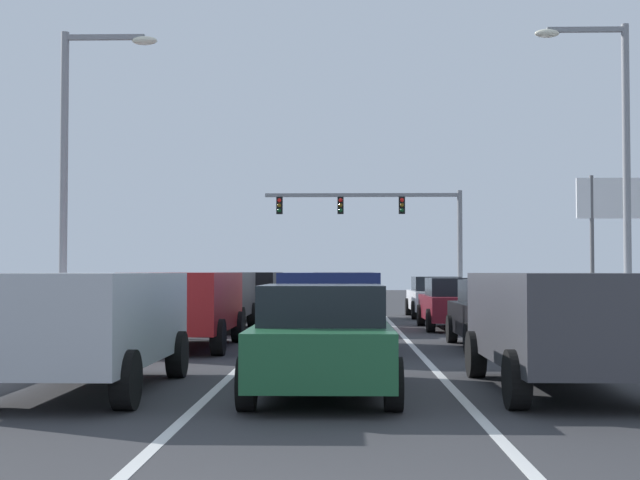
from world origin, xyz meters
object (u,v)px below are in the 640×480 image
object	(u,v)px
sedan_maroon_right_lane_third	(456,303)
sedan_tan_center_lane_third	(338,304)
traffic_light_gantry	(391,217)
street_lamp_right_mid	(614,148)
sedan_white_right_lane_fourth	(435,297)
suv_gray_center_lane_fourth	(343,291)
suv_navy_center_lane_second	(330,303)
suv_charcoal_right_lane_nearest	(561,319)
street_lamp_left_mid	(77,153)
sedan_black_right_lane_second	(501,314)
suv_silver_left_lane_nearest	(88,319)
suv_red_left_lane_second	(186,302)
suv_black_left_lane_fourth	(251,291)
sedan_green_center_lane_nearest	(323,339)
suv_charcoal_left_lane_third	(213,295)
roadside_sign_right	(617,213)

from	to	relation	value
sedan_maroon_right_lane_third	sedan_tan_center_lane_third	world-z (taller)	same
traffic_light_gantry	street_lamp_right_mid	size ratio (longest dim) A/B	1.26
sedan_white_right_lane_fourth	suv_gray_center_lane_fourth	distance (m)	3.95
suv_gray_center_lane_fourth	street_lamp_right_mid	bearing A→B (deg)	-38.63
suv_navy_center_lane_second	traffic_light_gantry	bearing A→B (deg)	84.56
suv_charcoal_right_lane_nearest	street_lamp_right_mid	world-z (taller)	street_lamp_right_mid
street_lamp_left_mid	sedan_maroon_right_lane_third	bearing A→B (deg)	12.49
sedan_tan_center_lane_third	street_lamp_right_mid	size ratio (longest dim) A/B	0.52
sedan_black_right_lane_second	suv_silver_left_lane_nearest	size ratio (longest dim) A/B	0.92
suv_red_left_lane_second	street_lamp_left_mid	size ratio (longest dim) A/B	0.59
suv_charcoal_right_lane_nearest	street_lamp_left_mid	distance (m)	16.02
sedan_white_right_lane_fourth	suv_red_left_lane_second	size ratio (longest dim) A/B	0.92
sedan_maroon_right_lane_third	suv_gray_center_lane_fourth	size ratio (longest dim) A/B	0.92
suv_silver_left_lane_nearest	suv_black_left_lane_fourth	world-z (taller)	same
suv_red_left_lane_second	suv_black_left_lane_fourth	xyz separation A→B (m)	(0.18, 12.45, 0.00)
street_lamp_right_mid	suv_navy_center_lane_second	bearing A→B (deg)	-141.63
suv_navy_center_lane_second	suv_gray_center_lane_fourth	size ratio (longest dim) A/B	1.00
sedan_white_right_lane_fourth	sedan_black_right_lane_second	bearing A→B (deg)	-89.82
suv_red_left_lane_second	suv_black_left_lane_fourth	size ratio (longest dim) A/B	1.00
sedan_green_center_lane_nearest	traffic_light_gantry	bearing A→B (deg)	85.52
suv_gray_center_lane_fourth	sedan_tan_center_lane_third	bearing A→B (deg)	-91.54
suv_gray_center_lane_fourth	suv_navy_center_lane_second	bearing A→B (deg)	-91.30
sedan_white_right_lane_fourth	street_lamp_left_mid	bearing A→B (deg)	-139.38
street_lamp_left_mid	suv_charcoal_left_lane_third	bearing A→B (deg)	24.26
suv_charcoal_left_lane_third	street_lamp_right_mid	world-z (taller)	street_lamp_right_mid
sedan_white_right_lane_fourth	suv_navy_center_lane_second	size ratio (longest dim) A/B	0.92
suv_black_left_lane_fourth	street_lamp_right_mid	xyz separation A→B (m)	(10.96, -6.77, 4.16)
suv_navy_center_lane_second	roadside_sign_right	size ratio (longest dim) A/B	0.89
suv_black_left_lane_fourth	traffic_light_gantry	size ratio (longest dim) A/B	0.45
sedan_black_right_lane_second	sedan_green_center_lane_nearest	distance (m)	8.40
suv_silver_left_lane_nearest	roadside_sign_right	size ratio (longest dim) A/B	0.89
sedan_white_right_lane_fourth	suv_red_left_lane_second	world-z (taller)	suv_red_left_lane_second
suv_silver_left_lane_nearest	sedan_green_center_lane_nearest	bearing A→B (deg)	-3.36
sedan_white_right_lane_fourth	traffic_light_gantry	distance (m)	16.83
suv_silver_left_lane_nearest	street_lamp_left_mid	distance (m)	12.90
sedan_maroon_right_lane_third	traffic_light_gantry	xyz separation A→B (m)	(-0.68, 23.18, 3.97)
suv_red_left_lane_second	sedan_black_right_lane_second	bearing A→B (deg)	1.18
suv_red_left_lane_second	traffic_light_gantry	xyz separation A→B (m)	(6.12, 30.08, 3.72)
suv_charcoal_right_lane_nearest	suv_silver_left_lane_nearest	xyz separation A→B (m)	(-6.68, -0.15, 0.00)
sedan_black_right_lane_second	suv_charcoal_left_lane_third	bearing A→B (deg)	140.27
suv_red_left_lane_second	suv_charcoal_left_lane_third	distance (m)	6.15
sedan_tan_center_lane_third	suv_charcoal_left_lane_third	bearing A→B (deg)	176.02
suv_charcoal_right_lane_nearest	street_lamp_left_mid	bearing A→B (deg)	131.84
suv_gray_center_lane_fourth	suv_red_left_lane_second	distance (m)	12.30
sedan_tan_center_lane_third	suv_gray_center_lane_fourth	bearing A→B (deg)	88.46
suv_navy_center_lane_second	suv_gray_center_lane_fourth	xyz separation A→B (m)	(0.28, 12.40, 0.00)
suv_gray_center_lane_fourth	sedan_white_right_lane_fourth	bearing A→B (deg)	29.63
suv_navy_center_lane_second	sedan_tan_center_lane_third	distance (m)	6.50
suv_navy_center_lane_second	street_lamp_left_mid	bearing A→B (deg)	143.69
sedan_white_right_lane_fourth	sedan_green_center_lane_nearest	bearing A→B (deg)	-99.99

